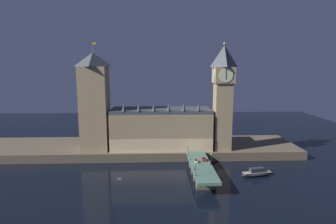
{
  "coord_description": "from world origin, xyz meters",
  "views": [
    {
      "loc": [
        19.95,
        -140.43,
        55.72
      ],
      "look_at": [
        26.29,
        20.0,
        29.67
      ],
      "focal_mm": 30.0,
      "sensor_mm": 36.0,
      "label": 1
    }
  ],
  "objects_px": {
    "victoria_tower": "(95,102)",
    "pedestrian_far_rail": "(191,158)",
    "clock_tower": "(223,94)",
    "pedestrian_near_rail": "(194,168)",
    "boat_downstream": "(257,173)",
    "car_southbound_trail": "(204,159)",
    "car_northbound_lead": "(196,161)",
    "street_lamp_far": "(188,148)",
    "street_lamp_near": "(195,167)",
    "street_lamp_mid": "(211,157)",
    "pedestrian_mid_walk": "(211,163)"
  },
  "relations": [
    {
      "from": "car_southbound_trail",
      "to": "pedestrian_far_rail",
      "type": "xyz_separation_m",
      "value": [
        -6.96,
        1.04,
        0.25
      ]
    },
    {
      "from": "street_lamp_far",
      "to": "boat_downstream",
      "type": "bearing_deg",
      "value": -23.63
    },
    {
      "from": "clock_tower",
      "to": "boat_downstream",
      "type": "height_order",
      "value": "clock_tower"
    },
    {
      "from": "pedestrian_far_rail",
      "to": "street_lamp_mid",
      "type": "height_order",
      "value": "street_lamp_mid"
    },
    {
      "from": "street_lamp_near",
      "to": "boat_downstream",
      "type": "bearing_deg",
      "value": 23.41
    },
    {
      "from": "street_lamp_near",
      "to": "boat_downstream",
      "type": "relative_size",
      "value": 0.37
    },
    {
      "from": "victoria_tower",
      "to": "pedestrian_far_rail",
      "type": "height_order",
      "value": "victoria_tower"
    },
    {
      "from": "pedestrian_near_rail",
      "to": "boat_downstream",
      "type": "relative_size",
      "value": 0.1
    },
    {
      "from": "street_lamp_near",
      "to": "pedestrian_far_rail",
      "type": "bearing_deg",
      "value": 88.95
    },
    {
      "from": "victoria_tower",
      "to": "street_lamp_far",
      "type": "relative_size",
      "value": 9.49
    },
    {
      "from": "victoria_tower",
      "to": "street_lamp_far",
      "type": "bearing_deg",
      "value": -19.78
    },
    {
      "from": "pedestrian_near_rail",
      "to": "victoria_tower",
      "type": "bearing_deg",
      "value": 142.92
    },
    {
      "from": "car_southbound_trail",
      "to": "street_lamp_far",
      "type": "distance_m",
      "value": 11.92
    },
    {
      "from": "car_northbound_lead",
      "to": "street_lamp_far",
      "type": "relative_size",
      "value": 0.59
    },
    {
      "from": "victoria_tower",
      "to": "car_northbound_lead",
      "type": "bearing_deg",
      "value": -28.3
    },
    {
      "from": "clock_tower",
      "to": "street_lamp_mid",
      "type": "height_order",
      "value": "clock_tower"
    },
    {
      "from": "street_lamp_mid",
      "to": "pedestrian_mid_walk",
      "type": "bearing_deg",
      "value": -144.25
    },
    {
      "from": "victoria_tower",
      "to": "car_southbound_trail",
      "type": "distance_m",
      "value": 73.84
    },
    {
      "from": "pedestrian_near_rail",
      "to": "street_lamp_near",
      "type": "height_order",
      "value": "street_lamp_near"
    },
    {
      "from": "clock_tower",
      "to": "pedestrian_mid_walk",
      "type": "height_order",
      "value": "clock_tower"
    },
    {
      "from": "boat_downstream",
      "to": "clock_tower",
      "type": "bearing_deg",
      "value": 109.63
    },
    {
      "from": "clock_tower",
      "to": "victoria_tower",
      "type": "xyz_separation_m",
      "value": [
        -77.55,
        2.98,
        -4.54
      ]
    },
    {
      "from": "clock_tower",
      "to": "car_southbound_trail",
      "type": "distance_m",
      "value": 43.62
    },
    {
      "from": "victoria_tower",
      "to": "pedestrian_far_rail",
      "type": "xyz_separation_m",
      "value": [
        55.4,
        -27.42,
        -27.19
      ]
    },
    {
      "from": "street_lamp_near",
      "to": "car_northbound_lead",
      "type": "bearing_deg",
      "value": 81.47
    },
    {
      "from": "victoria_tower",
      "to": "pedestrian_near_rail",
      "type": "distance_m",
      "value": 74.58
    },
    {
      "from": "pedestrian_far_rail",
      "to": "street_lamp_far",
      "type": "relative_size",
      "value": 0.27
    },
    {
      "from": "victoria_tower",
      "to": "car_northbound_lead",
      "type": "xyz_separation_m",
      "value": [
        57.72,
        -31.08,
        -27.46
      ]
    },
    {
      "from": "pedestrian_far_rail",
      "to": "street_lamp_far",
      "type": "distance_m",
      "value": 8.33
    },
    {
      "from": "street_lamp_near",
      "to": "street_lamp_mid",
      "type": "bearing_deg",
      "value": 55.59
    },
    {
      "from": "clock_tower",
      "to": "pedestrian_near_rail",
      "type": "height_order",
      "value": "clock_tower"
    },
    {
      "from": "car_northbound_lead",
      "to": "street_lamp_far",
      "type": "bearing_deg",
      "value": 103.55
    },
    {
      "from": "clock_tower",
      "to": "car_northbound_lead",
      "type": "relative_size",
      "value": 16.01
    },
    {
      "from": "car_southbound_trail",
      "to": "boat_downstream",
      "type": "height_order",
      "value": "car_southbound_trail"
    },
    {
      "from": "street_lamp_far",
      "to": "pedestrian_far_rail",
      "type": "bearing_deg",
      "value": -87.0
    },
    {
      "from": "pedestrian_near_rail",
      "to": "street_lamp_far",
      "type": "bearing_deg",
      "value": 91.04
    },
    {
      "from": "car_southbound_trail",
      "to": "boat_downstream",
      "type": "relative_size",
      "value": 0.25
    },
    {
      "from": "clock_tower",
      "to": "victoria_tower",
      "type": "height_order",
      "value": "victoria_tower"
    },
    {
      "from": "car_northbound_lead",
      "to": "boat_downstream",
      "type": "bearing_deg",
      "value": -6.43
    },
    {
      "from": "car_northbound_lead",
      "to": "street_lamp_mid",
      "type": "distance_m",
      "value": 8.69
    },
    {
      "from": "street_lamp_mid",
      "to": "car_northbound_lead",
      "type": "bearing_deg",
      "value": 155.04
    },
    {
      "from": "pedestrian_near_rail",
      "to": "boat_downstream",
      "type": "bearing_deg",
      "value": 12.31
    },
    {
      "from": "pedestrian_mid_walk",
      "to": "clock_tower",
      "type": "bearing_deg",
      "value": 67.98
    },
    {
      "from": "victoria_tower",
      "to": "boat_downstream",
      "type": "bearing_deg",
      "value": -21.27
    },
    {
      "from": "pedestrian_far_rail",
      "to": "car_southbound_trail",
      "type": "bearing_deg",
      "value": -8.49
    },
    {
      "from": "pedestrian_far_rail",
      "to": "clock_tower",
      "type": "bearing_deg",
      "value": 47.81
    },
    {
      "from": "clock_tower",
      "to": "pedestrian_far_rail",
      "type": "xyz_separation_m",
      "value": [
        -22.15,
        -24.44,
        -31.73
      ]
    },
    {
      "from": "victoria_tower",
      "to": "street_lamp_mid",
      "type": "height_order",
      "value": "victoria_tower"
    },
    {
      "from": "car_northbound_lead",
      "to": "pedestrian_far_rail",
      "type": "relative_size",
      "value": 2.21
    },
    {
      "from": "pedestrian_mid_walk",
      "to": "boat_downstream",
      "type": "xyz_separation_m",
      "value": [
        24.14,
        0.21,
        -5.95
      ]
    }
  ]
}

